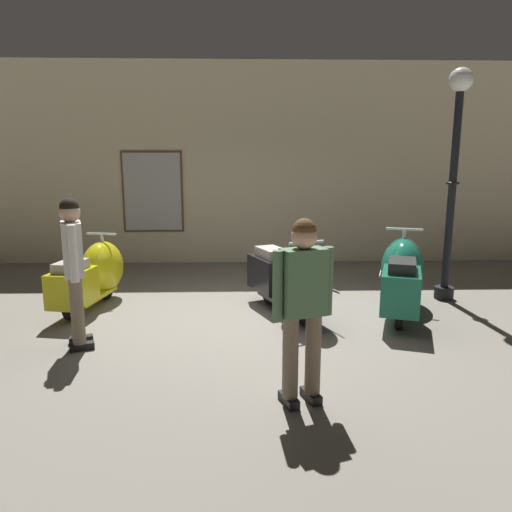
{
  "coord_description": "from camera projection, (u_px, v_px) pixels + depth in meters",
  "views": [
    {
      "loc": [
        -0.06,
        -6.03,
        2.05
      ],
      "look_at": [
        0.14,
        0.42,
        0.75
      ],
      "focal_mm": 33.62,
      "sensor_mm": 36.0,
      "label": 1
    }
  ],
  "objects": [
    {
      "name": "visitor_0",
      "position": [
        74.0,
        263.0,
        5.16
      ],
      "size": [
        0.36,
        0.53,
        1.65
      ],
      "rotation": [
        0.0,
        0.0,
        0.35
      ],
      "color": "black",
      "rests_on": "ground"
    },
    {
      "name": "ground_plane",
      "position": [
        246.0,
        318.0,
        6.32
      ],
      "size": [
        60.0,
        60.0,
        0.0
      ],
      "primitive_type": "plane",
      "color": "slate"
    },
    {
      "name": "lamppost",
      "position": [
        454.0,
        164.0,
        6.81
      ],
      "size": [
        0.33,
        0.33,
        3.29
      ],
      "color": "black",
      "rests_on": "ground"
    },
    {
      "name": "visitor_1",
      "position": [
        303.0,
        300.0,
        3.93
      ],
      "size": [
        0.51,
        0.34,
        1.59
      ],
      "rotation": [
        0.0,
        0.0,
        1.91
      ],
      "color": "black",
      "rests_on": "ground"
    },
    {
      "name": "scooter_2",
      "position": [
        402.0,
        275.0,
        6.49
      ],
      "size": [
        1.09,
        1.89,
        1.11
      ],
      "rotation": [
        0.0,
        0.0,
        1.24
      ],
      "color": "black",
      "rests_on": "ground"
    },
    {
      "name": "showroom_back_wall",
      "position": [
        243.0,
        165.0,
        9.47
      ],
      "size": [
        18.0,
        0.24,
        3.9
      ],
      "color": "beige",
      "rests_on": "ground"
    },
    {
      "name": "scooter_0",
      "position": [
        94.0,
        274.0,
        6.78
      ],
      "size": [
        0.75,
        1.7,
        1.01
      ],
      "rotation": [
        0.0,
        0.0,
        1.4
      ],
      "color": "black",
      "rests_on": "ground"
    },
    {
      "name": "scooter_1",
      "position": [
        293.0,
        282.0,
        6.23
      ],
      "size": [
        1.13,
        1.82,
        1.08
      ],
      "rotation": [
        0.0,
        0.0,
        -1.18
      ],
      "color": "black",
      "rests_on": "ground"
    }
  ]
}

